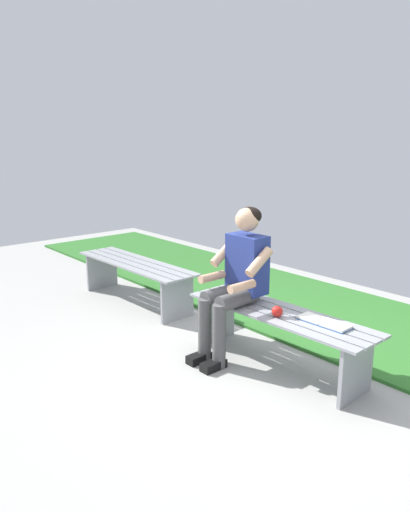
{
  "coord_description": "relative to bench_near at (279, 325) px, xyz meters",
  "views": [
    {
      "loc": [
        -2.38,
        2.86,
        1.84
      ],
      "look_at": [
        0.74,
        0.15,
        0.82
      ],
      "focal_mm": 34.02,
      "sensor_mm": 36.0,
      "label": 1
    }
  ],
  "objects": [
    {
      "name": "grass_strip",
      "position": [
        1.05,
        -1.29,
        -0.34
      ],
      "size": [
        9.0,
        1.82,
        0.03
      ],
      "primitive_type": "cube",
      "color": "#2D6B28",
      "rests_on": "ground"
    },
    {
      "name": "bench_far",
      "position": [
        2.1,
        0.0,
        0.0
      ],
      "size": [
        1.73,
        0.5,
        0.47
      ],
      "rotation": [
        0.0,
        0.0,
        0.02
      ],
      "color": "gray",
      "rests_on": "ground"
    },
    {
      "name": "ground_plane",
      "position": [
        1.05,
        1.0,
        -0.38
      ],
      "size": [
        10.0,
        7.0,
        0.04
      ],
      "primitive_type": "cube",
      "color": "#9E9E99"
    },
    {
      "name": "apple",
      "position": [
        -0.06,
        0.09,
        0.16
      ],
      "size": [
        0.09,
        0.09,
        0.09
      ],
      "primitive_type": "sphere",
      "color": "red",
      "rests_on": "bench_near"
    },
    {
      "name": "bench_near",
      "position": [
        0.0,
        0.0,
        0.0
      ],
      "size": [
        1.67,
        0.5,
        0.47
      ],
      "rotation": [
        0.0,
        0.0,
        0.02
      ],
      "color": "gray",
      "rests_on": "ground"
    },
    {
      "name": "person_seated",
      "position": [
        0.39,
        0.1,
        0.35
      ],
      "size": [
        0.5,
        0.69,
        1.28
      ],
      "color": "navy",
      "rests_on": "ground"
    },
    {
      "name": "book_open",
      "position": [
        -0.39,
        -0.06,
        0.13
      ],
      "size": [
        0.42,
        0.17,
        0.02
      ],
      "rotation": [
        0.0,
        0.0,
        0.02
      ],
      "color": "white",
      "rests_on": "bench_near"
    }
  ]
}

